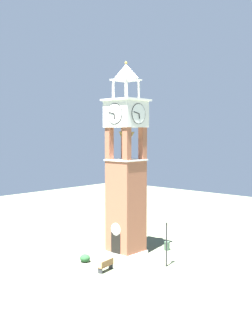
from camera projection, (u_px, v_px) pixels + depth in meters
ground at (126, 254)px, 37.98m from camera, size 80.00×80.00×0.00m
clock_tower at (126, 176)px, 37.39m from camera, size 3.26×3.26×17.27m
park_bench at (106, 265)px, 33.27m from camera, size 0.69×1.65×0.95m
lamp_post at (167, 234)px, 34.31m from camera, size 0.36×0.36×4.01m
trash_bin at (167, 246)px, 39.36m from camera, size 0.52×0.52×0.80m
shrub_near_entry at (85, 258)px, 35.69m from camera, size 0.88×0.88×0.66m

